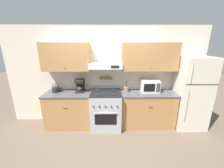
# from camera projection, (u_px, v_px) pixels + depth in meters

# --- Properties ---
(ground_plane) EXTENTS (16.00, 16.00, 0.00)m
(ground_plane) POSITION_uv_depth(u_px,v_px,m) (106.00, 131.00, 3.44)
(ground_plane) COLOR brown
(wall_back) EXTENTS (5.20, 0.46, 2.55)m
(wall_back) POSITION_uv_depth(u_px,v_px,m) (108.00, 70.00, 3.57)
(wall_back) COLOR beige
(wall_back) RESTS_ON ground_plane
(counter_left) EXTENTS (1.17, 0.62, 0.92)m
(counter_left) POSITION_uv_depth(u_px,v_px,m) (69.00, 109.00, 3.59)
(counter_left) COLOR #AD7A47
(counter_left) RESTS_ON ground_plane
(counter_right) EXTENTS (1.39, 0.62, 0.92)m
(counter_right) POSITION_uv_depth(u_px,v_px,m) (147.00, 109.00, 3.62)
(counter_right) COLOR #AD7A47
(counter_right) RESTS_ON ground_plane
(stove_range) EXTENTS (0.75, 0.73, 1.03)m
(stove_range) POSITION_uv_depth(u_px,v_px,m) (106.00, 110.00, 3.54)
(stove_range) COLOR #ADAFB5
(stove_range) RESTS_ON ground_plane
(refrigerator) EXTENTS (0.74, 0.69, 1.82)m
(refrigerator) POSITION_uv_depth(u_px,v_px,m) (191.00, 93.00, 3.46)
(refrigerator) COLOR beige
(refrigerator) RESTS_ON ground_plane
(tea_kettle) EXTENTS (0.25, 0.19, 0.22)m
(tea_kettle) POSITION_uv_depth(u_px,v_px,m) (56.00, 89.00, 3.52)
(tea_kettle) COLOR #232326
(tea_kettle) RESTS_ON counter_left
(coffee_maker) EXTENTS (0.22, 0.24, 0.33)m
(coffee_maker) POSITION_uv_depth(u_px,v_px,m) (80.00, 85.00, 3.53)
(coffee_maker) COLOR black
(coffee_maker) RESTS_ON counter_left
(microwave) EXTENTS (0.46, 0.36, 0.31)m
(microwave) POSITION_uv_depth(u_px,v_px,m) (150.00, 86.00, 3.55)
(microwave) COLOR white
(microwave) RESTS_ON counter_right
(utensil_crock) EXTENTS (0.13, 0.13, 0.29)m
(utensil_crock) POSITION_uv_depth(u_px,v_px,m) (126.00, 89.00, 3.55)
(utensil_crock) COLOR #8E7051
(utensil_crock) RESTS_ON counter_right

